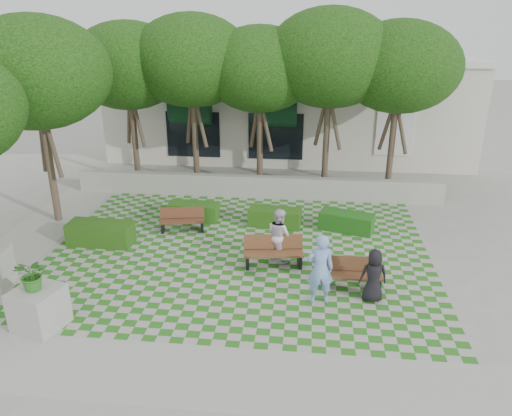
# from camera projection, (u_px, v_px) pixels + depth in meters

# --- Properties ---
(ground) EXTENTS (90.00, 90.00, 0.00)m
(ground) POSITION_uv_depth(u_px,v_px,m) (234.00, 269.00, 14.96)
(ground) COLOR gray
(ground) RESTS_ON ground
(lawn) EXTENTS (12.00, 12.00, 0.00)m
(lawn) POSITION_uv_depth(u_px,v_px,m) (239.00, 254.00, 15.88)
(lawn) COLOR #2B721E
(lawn) RESTS_ON ground
(sidewalk_south) EXTENTS (16.00, 2.00, 0.01)m
(sidewalk_south) POSITION_uv_depth(u_px,v_px,m) (201.00, 375.00, 10.62)
(sidewalk_south) COLOR #9E9B93
(sidewalk_south) RESTS_ON ground
(sidewalk_west) EXTENTS (2.00, 12.00, 0.01)m
(sidewalk_west) POSITION_uv_depth(u_px,v_px,m) (25.00, 243.00, 16.60)
(sidewalk_west) COLOR #9E9B93
(sidewalk_west) RESTS_ON ground
(retaining_wall) EXTENTS (15.00, 0.36, 0.90)m
(retaining_wall) POSITION_uv_depth(u_px,v_px,m) (256.00, 187.00, 20.51)
(retaining_wall) COLOR #9E9B93
(retaining_wall) RESTS_ON ground
(bench_east) EXTENTS (1.66, 0.59, 0.87)m
(bench_east) POSITION_uv_depth(u_px,v_px,m) (352.00, 274.00, 13.85)
(bench_east) COLOR #53311C
(bench_east) RESTS_ON ground
(bench_mid) EXTENTS (1.85, 0.83, 0.94)m
(bench_mid) POSITION_uv_depth(u_px,v_px,m) (273.00, 252.00, 15.01)
(bench_mid) COLOR brown
(bench_mid) RESTS_ON ground
(bench_west) EXTENTS (1.60, 0.78, 0.81)m
(bench_west) POSITION_uv_depth(u_px,v_px,m) (182.00, 220.00, 17.43)
(bench_west) COLOR #542F1C
(bench_west) RESTS_ON ground
(hedge_east) EXTENTS (1.98, 1.25, 0.65)m
(hedge_east) POSITION_uv_depth(u_px,v_px,m) (346.00, 222.00, 17.45)
(hedge_east) COLOR #194E15
(hedge_east) RESTS_ON ground
(hedge_midright) EXTENTS (1.91, 0.94, 0.64)m
(hedge_midright) POSITION_uv_depth(u_px,v_px,m) (275.00, 217.00, 17.83)
(hedge_midright) COLOR #234C14
(hedge_midright) RESTS_ON ground
(hedge_midleft) EXTENTS (1.85, 0.82, 0.64)m
(hedge_midleft) POSITION_uv_depth(u_px,v_px,m) (194.00, 211.00, 18.36)
(hedge_midleft) COLOR #235115
(hedge_midleft) RESTS_ON ground
(hedge_west) EXTENTS (2.14, 0.92, 0.74)m
(hedge_west) POSITION_uv_depth(u_px,v_px,m) (101.00, 233.00, 16.45)
(hedge_west) COLOR #214813
(hedge_west) RESTS_ON ground
(planter_front) EXTENTS (1.28, 1.28, 1.86)m
(planter_front) POSITION_uv_depth(u_px,v_px,m) (37.00, 300.00, 11.98)
(planter_front) COLOR #9E9B93
(planter_front) RESTS_ON ground
(person_blue) EXTENTS (0.78, 0.58, 1.97)m
(person_blue) POSITION_uv_depth(u_px,v_px,m) (320.00, 269.00, 12.93)
(person_blue) COLOR #7DA2E4
(person_blue) RESTS_ON ground
(person_dark) EXTENTS (0.77, 0.54, 1.48)m
(person_dark) POSITION_uv_depth(u_px,v_px,m) (374.00, 276.00, 13.11)
(person_dark) COLOR black
(person_dark) RESTS_ON ground
(person_white) EXTENTS (1.02, 1.04, 1.70)m
(person_white) POSITION_uv_depth(u_px,v_px,m) (279.00, 235.00, 15.21)
(person_white) COLOR silver
(person_white) RESTS_ON ground
(tree_row) EXTENTS (17.70, 13.40, 7.41)m
(tree_row) POSITION_uv_depth(u_px,v_px,m) (206.00, 68.00, 18.70)
(tree_row) COLOR #47382B
(tree_row) RESTS_ON ground
(building) EXTENTS (18.00, 8.92, 5.15)m
(building) POSITION_uv_depth(u_px,v_px,m) (289.00, 103.00, 26.91)
(building) COLOR beige
(building) RESTS_ON ground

